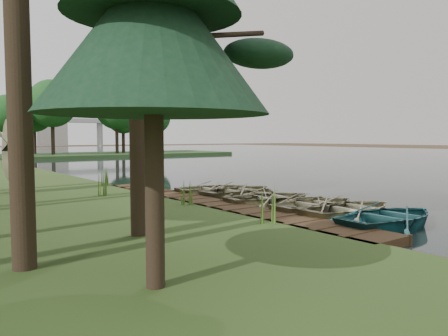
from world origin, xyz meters
TOP-DOWN VIEW (x-y plane):
  - ground at (0.00, 0.00)m, footprint 300.00×300.00m
  - water at (30.00, 20.00)m, footprint 130.00×200.00m
  - boardwalk at (-1.60, 0.00)m, footprint 1.60×16.00m
  - peninsula at (8.00, 50.00)m, footprint 50.00×14.00m
  - far_trees at (4.67, 50.00)m, footprint 45.60×5.60m
  - bridge at (12.31, 120.00)m, footprint 95.90×4.00m
  - building_a at (30.00, 140.00)m, footprint 10.00×8.00m
  - rowboat_0 at (0.71, -6.46)m, footprint 4.07×2.94m
  - rowboat_1 at (1.04, -4.71)m, footprint 4.20×3.14m
  - rowboat_2 at (0.93, -3.31)m, footprint 3.90×2.87m
  - rowboat_3 at (1.19, -2.59)m, footprint 3.89×3.32m
  - rowboat_4 at (0.74, -0.97)m, footprint 4.25×3.39m
  - rowboat_5 at (1.15, 0.48)m, footprint 4.23×3.72m
  - rowboat_6 at (1.19, 1.62)m, footprint 4.06×3.02m
  - rowboat_7 at (0.80, 3.02)m, footprint 4.13×3.29m
  - stored_rowboat at (-7.00, 7.49)m, footprint 4.19×4.16m
  - reeds_0 at (-2.60, -4.71)m, footprint 0.60×0.60m
  - reeds_1 at (-2.66, -0.07)m, footprint 0.60×0.60m
  - reeds_2 at (-4.25, 4.37)m, footprint 0.60×0.60m
  - reeds_3 at (-2.60, 8.21)m, footprint 0.60×0.60m

SIDE VIEW (x-z plane):
  - ground at x=0.00m, z-range 0.00..0.00m
  - water at x=30.00m, z-range 0.00..0.05m
  - boardwalk at x=-1.60m, z-range 0.00..0.30m
  - peninsula at x=8.00m, z-range 0.00..0.45m
  - rowboat_3 at x=1.19m, z-range 0.05..0.73m
  - rowboat_5 at x=1.15m, z-range 0.05..0.78m
  - rowboat_7 at x=0.80m, z-range 0.05..0.82m
  - rowboat_2 at x=0.93m, z-range 0.05..0.84m
  - rowboat_4 at x=0.74m, z-range 0.05..0.84m
  - rowboat_6 at x=1.19m, z-range 0.05..0.85m
  - rowboat_1 at x=1.04m, z-range 0.05..0.88m
  - rowboat_0 at x=0.71m, z-range 0.05..0.88m
  - stored_rowboat at x=-7.00m, z-range 0.30..1.01m
  - reeds_1 at x=-2.66m, z-range 0.30..1.20m
  - reeds_2 at x=-4.25m, z-range 0.30..1.38m
  - reeds_3 at x=-2.60m, z-range 0.30..1.40m
  - reeds_0 at x=-2.60m, z-range 0.30..1.43m
  - far_trees at x=4.67m, z-range 2.03..10.83m
  - bridge at x=12.31m, z-range 2.78..11.38m
  - building_a at x=30.00m, z-range 0.00..18.00m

